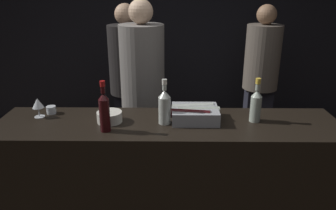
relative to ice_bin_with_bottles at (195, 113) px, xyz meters
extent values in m
cube|color=black|center=(-0.19, 2.28, 0.38)|extent=(6.40, 0.06, 2.80)
cube|color=black|center=(-0.19, -0.05, -0.54)|extent=(2.41, 0.58, 0.96)
cube|color=#9EA0A5|center=(0.00, 0.00, -0.01)|extent=(0.32, 0.27, 0.09)
cylinder|color=black|center=(-0.03, -0.06, 0.02)|extent=(0.27, 0.10, 0.07)
cylinder|color=#9EA899|center=(0.03, 0.00, 0.02)|extent=(0.29, 0.08, 0.06)
cylinder|color=#B2B7AD|center=(-0.01, 0.06, 0.02)|extent=(0.30, 0.12, 0.07)
cylinder|color=silver|center=(-0.59, -0.03, -0.02)|extent=(0.18, 0.18, 0.07)
cylinder|color=gray|center=(-0.59, -0.03, 0.01)|extent=(0.14, 0.14, 0.01)
cylinder|color=silver|center=(-1.12, 0.05, -0.05)|extent=(0.07, 0.07, 0.00)
cylinder|color=silver|center=(-1.12, 0.05, -0.02)|extent=(0.01, 0.01, 0.07)
cone|color=silver|center=(-1.12, 0.05, 0.05)|extent=(0.08, 0.08, 0.07)
cylinder|color=silver|center=(-1.06, 0.12, -0.03)|extent=(0.07, 0.07, 0.06)
sphere|color=#F9D67F|center=(-1.06, 0.12, -0.02)|extent=(0.03, 0.03, 0.03)
cylinder|color=black|center=(-0.59, -0.19, 0.06)|extent=(0.07, 0.07, 0.22)
cone|color=black|center=(-0.59, -0.19, 0.19)|extent=(0.07, 0.07, 0.04)
cylinder|color=black|center=(-0.59, -0.19, 0.25)|extent=(0.03, 0.03, 0.08)
cylinder|color=maroon|center=(-0.59, -0.19, 0.27)|extent=(0.03, 0.03, 0.04)
cylinder|color=#9EA899|center=(0.42, -0.01, 0.04)|extent=(0.08, 0.08, 0.18)
cone|color=#9EA899|center=(0.42, -0.01, 0.15)|extent=(0.08, 0.08, 0.05)
cylinder|color=#9EA899|center=(0.42, -0.01, 0.22)|extent=(0.03, 0.03, 0.08)
cylinder|color=gold|center=(0.42, -0.01, 0.24)|extent=(0.03, 0.03, 0.04)
cylinder|color=#B2B7AD|center=(-0.21, -0.05, 0.04)|extent=(0.08, 0.08, 0.19)
cone|color=#B2B7AD|center=(-0.21, -0.05, 0.16)|extent=(0.08, 0.08, 0.05)
cylinder|color=#B2B7AD|center=(-0.21, -0.05, 0.22)|extent=(0.03, 0.03, 0.08)
cylinder|color=white|center=(-0.21, -0.05, 0.24)|extent=(0.03, 0.03, 0.03)
cube|color=black|center=(0.83, 1.42, -0.64)|extent=(0.29, 0.21, 0.76)
cylinder|color=#60564C|center=(0.83, 1.42, 0.10)|extent=(0.38, 0.38, 0.70)
sphere|color=#997051|center=(0.83, 1.42, 0.55)|extent=(0.21, 0.21, 0.21)
cube|color=black|center=(-0.42, 0.70, -0.61)|extent=(0.29, 0.22, 0.81)
cylinder|color=slate|center=(-0.42, 0.70, 0.16)|extent=(0.39, 0.39, 0.74)
sphere|color=beige|center=(-0.42, 0.70, 0.64)|extent=(0.21, 0.21, 0.21)
cube|color=black|center=(-0.63, 1.21, -0.63)|extent=(0.28, 0.21, 0.77)
cylinder|color=black|center=(-0.63, 1.21, 0.11)|extent=(0.38, 0.38, 0.71)
sphere|color=tan|center=(-0.63, 1.21, 0.57)|extent=(0.21, 0.21, 0.21)
camera|label=1|loc=(-0.16, -2.14, 0.85)|focal=35.00mm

